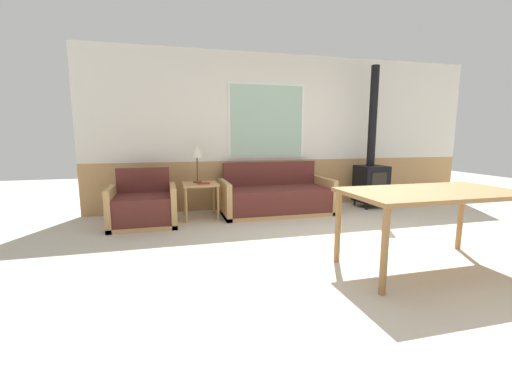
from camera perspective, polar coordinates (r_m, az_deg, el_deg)
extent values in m
plane|color=beige|center=(4.21, 18.75, -9.05)|extent=(16.00, 16.00, 0.00)
cube|color=tan|center=(6.41, 5.88, 1.57)|extent=(7.20, 0.06, 0.85)
cube|color=silver|center=(6.36, 6.09, 13.70)|extent=(7.20, 0.06, 1.85)
cube|color=white|center=(6.16, 1.83, 11.74)|extent=(1.39, 0.01, 1.30)
cube|color=#99BCA8|center=(6.15, 1.85, 11.74)|extent=(1.31, 0.02, 1.22)
cube|color=tan|center=(5.75, 3.38, -3.32)|extent=(1.81, 0.86, 0.06)
cube|color=#5B2823|center=(5.69, 3.47, -1.20)|extent=(1.65, 0.78, 0.38)
cube|color=#5B2823|center=(6.01, 2.30, 3.12)|extent=(1.65, 0.10, 0.40)
cube|color=tan|center=(5.49, -5.21, -1.19)|extent=(0.08, 0.86, 0.58)
cube|color=tan|center=(6.03, 11.25, -0.38)|extent=(0.08, 0.86, 0.58)
cube|color=tan|center=(5.27, -18.15, -4.97)|extent=(0.93, 0.80, 0.06)
cube|color=#5B2823|center=(5.20, -18.29, -2.68)|extent=(0.77, 0.72, 0.38)
cube|color=#5B2823|center=(5.51, -18.28, 1.92)|extent=(0.77, 0.10, 0.37)
cube|color=tan|center=(5.26, -22.95, -2.38)|extent=(0.08, 0.80, 0.58)
cube|color=tan|center=(5.20, -13.60, -2.01)|extent=(0.08, 0.80, 0.58)
cube|color=tan|center=(5.43, -9.27, 1.28)|extent=(0.54, 0.54, 0.03)
cylinder|color=tan|center=(5.23, -11.56, -2.19)|extent=(0.04, 0.04, 0.52)
cylinder|color=tan|center=(5.27, -6.31, -1.95)|extent=(0.04, 0.04, 0.52)
cylinder|color=tan|center=(5.70, -11.86, -1.24)|extent=(0.04, 0.04, 0.52)
cylinder|color=tan|center=(5.74, -7.04, -1.03)|extent=(0.04, 0.04, 0.52)
cylinder|color=#4C3823|center=(5.52, -9.70, 1.66)|extent=(0.14, 0.14, 0.02)
cylinder|color=#4C3823|center=(5.50, -9.76, 3.74)|extent=(0.02, 0.02, 0.38)
cone|color=beige|center=(5.48, -9.84, 6.77)|extent=(0.20, 0.20, 0.20)
cube|color=#B22823|center=(5.35, -8.73, 1.42)|extent=(0.21, 0.15, 0.02)
cube|color=#9E7042|center=(3.68, 27.32, -0.09)|extent=(1.67, 0.89, 0.04)
cylinder|color=#9E7042|center=(2.99, 20.62, -9.28)|extent=(0.06, 0.06, 0.74)
cylinder|color=#9E7042|center=(3.62, 13.48, -5.71)|extent=(0.06, 0.06, 0.74)
cylinder|color=#9E7042|center=(4.55, 30.93, -3.71)|extent=(0.06, 0.06, 0.74)
cylinder|color=black|center=(6.34, 17.95, -2.39)|extent=(0.04, 0.04, 0.10)
cylinder|color=black|center=(6.55, 20.75, -2.17)|extent=(0.04, 0.04, 0.10)
cylinder|color=black|center=(6.67, 16.12, -1.73)|extent=(0.04, 0.04, 0.10)
cylinder|color=black|center=(6.87, 18.84, -1.55)|extent=(0.04, 0.04, 0.10)
cube|color=black|center=(6.54, 18.59, 1.30)|extent=(0.48, 0.49, 0.66)
cube|color=black|center=(6.34, 19.83, 0.99)|extent=(0.29, 0.01, 0.46)
cylinder|color=black|center=(6.53, 18.90, 11.82)|extent=(0.14, 0.14, 1.74)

